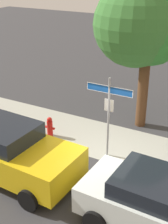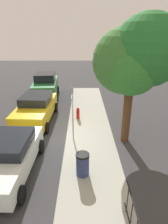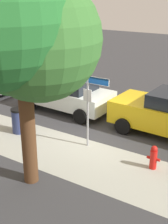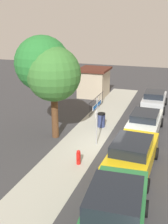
% 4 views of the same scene
% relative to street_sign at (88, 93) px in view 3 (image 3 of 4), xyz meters
% --- Properties ---
extents(ground_plane, '(60.00, 60.00, 0.00)m').
position_rel_street_sign_xyz_m(ground_plane, '(0.02, -0.40, -1.97)').
color(ground_plane, '#38383A').
extents(sidewalk_strip, '(24.00, 2.60, 0.00)m').
position_rel_street_sign_xyz_m(sidewalk_strip, '(2.02, 0.90, -1.96)').
color(sidewalk_strip, '#A8A99C').
rests_on(sidewalk_strip, ground_plane).
extents(street_sign, '(1.59, 0.07, 2.85)m').
position_rel_street_sign_xyz_m(street_sign, '(0.00, 0.00, 0.00)').
color(street_sign, '#9EA0A5').
rests_on(street_sign, ground_plane).
extents(shade_tree, '(3.56, 4.07, 6.22)m').
position_rel_street_sign_xyz_m(shade_tree, '(0.08, 2.95, 2.27)').
color(shade_tree, '#53341E').
rests_on(shade_tree, ground_plane).
extents(car_white, '(4.33, 2.15, 1.50)m').
position_rel_street_sign_xyz_m(car_white, '(2.67, -2.47, -1.18)').
color(car_white, white).
rests_on(car_white, ground_plane).
extents(fire_hydrant, '(0.42, 0.22, 0.78)m').
position_rel_street_sign_xyz_m(fire_hydrant, '(-2.53, 0.20, -1.58)').
color(fire_hydrant, red).
rests_on(fire_hydrant, ground_plane).
extents(trash_bin, '(0.55, 0.55, 0.98)m').
position_rel_street_sign_xyz_m(trash_bin, '(2.84, 0.50, -1.47)').
color(trash_bin, navy).
rests_on(trash_bin, ground_plane).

